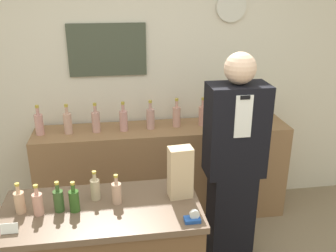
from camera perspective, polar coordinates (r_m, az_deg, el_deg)
The scene contains 21 objects.
back_wall at distance 3.59m, azimuth -3.46°, elevation 7.59°, with size 5.20×0.09×2.70m.
back_shelf at distance 3.65m, azimuth -0.70°, elevation -7.06°, with size 2.35×0.45×0.93m.
shopkeeper at distance 2.93m, azimuth 9.94°, elevation -5.98°, with size 0.44×0.28×1.74m.
potted_plant at distance 3.58m, azimuth 12.72°, elevation 2.80°, with size 0.25×0.25×0.32m.
paper_bag at distance 2.30m, azimuth 1.89°, elevation -7.10°, with size 0.15×0.11×0.33m.
tape_dispenser at distance 2.15m, azimuth 3.83°, elevation -13.78°, with size 0.09×0.06×0.07m.
price_card_left at distance 2.22m, azimuth -23.03°, elevation -14.18°, with size 0.09×0.02×0.06m.
counter_bottle_0 at distance 2.35m, azimuth -21.67°, elevation -10.64°, with size 0.06×0.06×0.19m.
counter_bottle_1 at distance 2.30m, azimuth -19.21°, elevation -11.05°, with size 0.06×0.06×0.19m.
counter_bottle_2 at distance 2.29m, azimuth -16.33°, elevation -10.77°, with size 0.06×0.06×0.19m.
counter_bottle_3 at distance 2.27m, azimuth -14.11°, elevation -10.90°, with size 0.06×0.06×0.19m.
counter_bottle_4 at distance 2.35m, azimuth -11.02°, elevation -9.35°, with size 0.06×0.06×0.19m.
counter_bottle_5 at distance 2.29m, azimuth -7.83°, elevation -10.00°, with size 0.06×0.06×0.19m.
shelf_bottle_0 at distance 3.46m, azimuth -19.05°, elevation 0.34°, with size 0.07×0.07×0.27m.
shelf_bottle_1 at distance 3.41m, azimuth -15.03°, elevation 0.52°, with size 0.07×0.07×0.27m.
shelf_bottle_2 at distance 3.39m, azimuth -10.93°, elevation 0.72°, with size 0.07×0.07×0.27m.
shelf_bottle_3 at distance 3.38m, azimuth -6.79°, elevation 0.93°, with size 0.07×0.07×0.27m.
shelf_bottle_4 at distance 3.41m, azimuth -2.69°, elevation 1.22°, with size 0.07×0.07×0.27m.
shelf_bottle_5 at distance 3.46m, azimuth 1.31°, elevation 1.55°, with size 0.07×0.07×0.27m.
shelf_bottle_6 at distance 3.50m, azimuth 5.30°, elevation 1.68°, with size 0.07×0.07×0.27m.
shelf_bottle_7 at distance 3.55m, azimuth 9.20°, elevation 1.78°, with size 0.07×0.07×0.27m.
Camera 1 is at (-0.31, -1.48, 2.18)m, focal length 40.00 mm.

